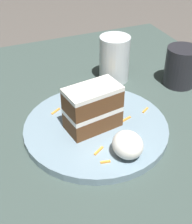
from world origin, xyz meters
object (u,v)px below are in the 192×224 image
Objects in this scene: orange_garnish at (101,96)px; coffee_mug at (181,65)px; plate at (96,128)px; cake_slice at (93,108)px; cream_dollop at (128,145)px; drinking_glass at (114,62)px.

coffee_mug is (-0.00, 0.22, 0.03)m from orange_garnish.
cake_slice reaches higher than plate.
cream_dollop is 0.53× the size of drinking_glass.
cake_slice is at bearing -32.84° from orange_garnish.
drinking_glass is at bearing 159.13° from cream_dollop.
cream_dollop is at bearing -52.00° from coffee_mug.
cake_slice is 0.30m from coffee_mug.
orange_garnish is 0.69× the size of coffee_mug.
cake_slice is at bearing -74.64° from plate.
cream_dollop is at bearing -20.87° from drinking_glass.
plate is 0.06m from cake_slice.
plate is 0.29m from coffee_mug.
cream_dollop is at bearing -9.68° from orange_garnish.
cake_slice is 0.23m from drinking_glass.
orange_garnish is (-0.19, 0.03, -0.02)m from cream_dollop.
cream_dollop is (0.10, 0.02, 0.03)m from plate.
orange_garnish is (-0.09, 0.06, -0.04)m from cake_slice.
coffee_mug is at bearing 128.00° from cream_dollop.
plate is at bearing -169.85° from cream_dollop.
orange_garnish is at bearing -41.70° from cake_slice.
cream_dollop is at bearing -174.23° from cake_slice.
cake_slice is 0.98× the size of drinking_glass.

